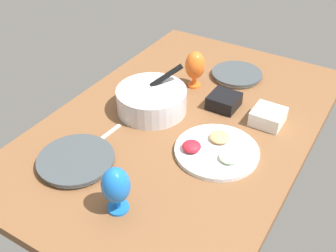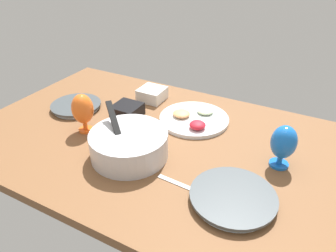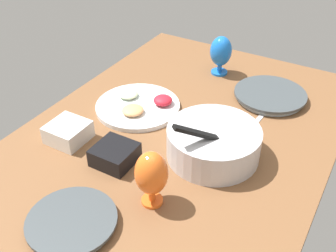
{
  "view_description": "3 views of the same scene",
  "coord_description": "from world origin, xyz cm",
  "px_view_note": "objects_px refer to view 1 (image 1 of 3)",
  "views": [
    {
      "loc": [
        -124.06,
        -68.11,
        103.66
      ],
      "look_at": [
        -10.89,
        0.79,
        3.95
      ],
      "focal_mm": 43.68,
      "sensor_mm": 36.0,
      "label": 1
    },
    {
      "loc": [
        -61.28,
        97.96,
        76.1
      ],
      "look_at": [
        -5.87,
        -5.7,
        3.95
      ],
      "focal_mm": 33.55,
      "sensor_mm": 36.0,
      "label": 2
    },
    {
      "loc": [
        97.93,
        55.53,
        87.31
      ],
      "look_at": [
        -2.29,
        -2.68,
        3.95
      ],
      "focal_mm": 43.42,
      "sensor_mm": 36.0,
      "label": 3
    }
  ],
  "objects_px": {
    "fruit_platter": "(216,150)",
    "square_bowl_white": "(268,116)",
    "dinner_plate_left": "(76,161)",
    "hurricane_glass_orange": "(195,66)",
    "hurricane_glass_blue": "(116,186)",
    "dinner_plate_right": "(237,75)",
    "mixing_bowl": "(152,99)",
    "square_bowl_black": "(224,100)"
  },
  "relations": [
    {
      "from": "hurricane_glass_blue",
      "to": "hurricane_glass_orange",
      "type": "xyz_separation_m",
      "value": [
        0.82,
        0.16,
        0.01
      ]
    },
    {
      "from": "mixing_bowl",
      "to": "hurricane_glass_orange",
      "type": "xyz_separation_m",
      "value": [
        0.28,
        -0.06,
        0.05
      ]
    },
    {
      "from": "fruit_platter",
      "to": "hurricane_glass_orange",
      "type": "height_order",
      "value": "hurricane_glass_orange"
    },
    {
      "from": "dinner_plate_right",
      "to": "mixing_bowl",
      "type": "distance_m",
      "value": 0.51
    },
    {
      "from": "hurricane_glass_blue",
      "to": "hurricane_glass_orange",
      "type": "relative_size",
      "value": 0.97
    },
    {
      "from": "dinner_plate_right",
      "to": "square_bowl_black",
      "type": "bearing_deg",
      "value": -168.43
    },
    {
      "from": "dinner_plate_left",
      "to": "hurricane_glass_orange",
      "type": "xyz_separation_m",
      "value": [
        0.72,
        -0.11,
        0.09
      ]
    },
    {
      "from": "dinner_plate_right",
      "to": "hurricane_glass_orange",
      "type": "distance_m",
      "value": 0.25
    },
    {
      "from": "dinner_plate_left",
      "to": "dinner_plate_right",
      "type": "xyz_separation_m",
      "value": [
        0.91,
        -0.25,
        -0.0
      ]
    },
    {
      "from": "dinner_plate_right",
      "to": "hurricane_glass_blue",
      "type": "distance_m",
      "value": 1.01
    },
    {
      "from": "mixing_bowl",
      "to": "dinner_plate_right",
      "type": "bearing_deg",
      "value": -23.85
    },
    {
      "from": "dinner_plate_left",
      "to": "dinner_plate_right",
      "type": "height_order",
      "value": "dinner_plate_left"
    },
    {
      "from": "mixing_bowl",
      "to": "fruit_platter",
      "type": "bearing_deg",
      "value": -107.84
    },
    {
      "from": "mixing_bowl",
      "to": "hurricane_glass_blue",
      "type": "relative_size",
      "value": 1.76
    },
    {
      "from": "dinner_plate_left",
      "to": "mixing_bowl",
      "type": "xyz_separation_m",
      "value": [
        0.45,
        -0.05,
        0.04
      ]
    },
    {
      "from": "square_bowl_black",
      "to": "square_bowl_white",
      "type": "relative_size",
      "value": 0.99
    },
    {
      "from": "mixing_bowl",
      "to": "square_bowl_black",
      "type": "height_order",
      "value": "mixing_bowl"
    },
    {
      "from": "fruit_platter",
      "to": "hurricane_glass_orange",
      "type": "bearing_deg",
      "value": 37.92
    },
    {
      "from": "mixing_bowl",
      "to": "fruit_platter",
      "type": "height_order",
      "value": "mixing_bowl"
    },
    {
      "from": "dinner_plate_right",
      "to": "hurricane_glass_blue",
      "type": "height_order",
      "value": "hurricane_glass_blue"
    },
    {
      "from": "dinner_plate_left",
      "to": "square_bowl_black",
      "type": "distance_m",
      "value": 0.71
    },
    {
      "from": "dinner_plate_left",
      "to": "mixing_bowl",
      "type": "bearing_deg",
      "value": -6.19
    },
    {
      "from": "dinner_plate_left",
      "to": "square_bowl_black",
      "type": "relative_size",
      "value": 2.28
    },
    {
      "from": "fruit_platter",
      "to": "hurricane_glass_blue",
      "type": "height_order",
      "value": "hurricane_glass_blue"
    },
    {
      "from": "fruit_platter",
      "to": "square_bowl_black",
      "type": "relative_size",
      "value": 2.59
    },
    {
      "from": "mixing_bowl",
      "to": "square_bowl_white",
      "type": "height_order",
      "value": "mixing_bowl"
    },
    {
      "from": "dinner_plate_left",
      "to": "hurricane_glass_orange",
      "type": "distance_m",
      "value": 0.74
    },
    {
      "from": "mixing_bowl",
      "to": "hurricane_glass_blue",
      "type": "distance_m",
      "value": 0.59
    },
    {
      "from": "fruit_platter",
      "to": "square_bowl_white",
      "type": "xyz_separation_m",
      "value": [
        0.29,
        -0.1,
        0.02
      ]
    },
    {
      "from": "square_bowl_black",
      "to": "square_bowl_white",
      "type": "bearing_deg",
      "value": -94.07
    },
    {
      "from": "dinner_plate_left",
      "to": "hurricane_glass_blue",
      "type": "xyz_separation_m",
      "value": [
        -0.1,
        -0.27,
        0.09
      ]
    },
    {
      "from": "square_bowl_white",
      "to": "mixing_bowl",
      "type": "bearing_deg",
      "value": 109.91
    },
    {
      "from": "dinner_plate_right",
      "to": "hurricane_glass_blue",
      "type": "relative_size",
      "value": 1.43
    },
    {
      "from": "hurricane_glass_blue",
      "to": "mixing_bowl",
      "type": "bearing_deg",
      "value": 21.93
    },
    {
      "from": "fruit_platter",
      "to": "square_bowl_white",
      "type": "distance_m",
      "value": 0.31
    },
    {
      "from": "dinner_plate_right",
      "to": "fruit_platter",
      "type": "bearing_deg",
      "value": -164.04
    },
    {
      "from": "mixing_bowl",
      "to": "hurricane_glass_orange",
      "type": "bearing_deg",
      "value": -12.61
    },
    {
      "from": "hurricane_glass_blue",
      "to": "hurricane_glass_orange",
      "type": "height_order",
      "value": "hurricane_glass_orange"
    },
    {
      "from": "square_bowl_black",
      "to": "dinner_plate_left",
      "type": "bearing_deg",
      "value": 153.97
    },
    {
      "from": "mixing_bowl",
      "to": "hurricane_glass_blue",
      "type": "xyz_separation_m",
      "value": [
        -0.54,
        -0.22,
        0.05
      ]
    },
    {
      "from": "hurricane_glass_blue",
      "to": "fruit_platter",
      "type": "bearing_deg",
      "value": -19.68
    },
    {
      "from": "dinner_plate_left",
      "to": "square_bowl_white",
      "type": "distance_m",
      "value": 0.81
    }
  ]
}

